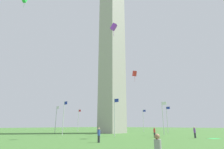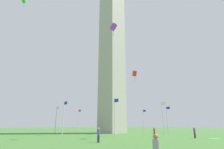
% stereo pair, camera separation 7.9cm
% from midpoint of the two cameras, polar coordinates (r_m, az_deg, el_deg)
% --- Properties ---
extents(ground_plane, '(260.00, 260.00, 0.00)m').
position_cam_midpoint_polar(ground_plane, '(50.05, 0.05, -17.97)').
color(ground_plane, '#3D6B2D').
extents(obelisk_monument, '(5.63, 5.63, 51.19)m').
position_cam_midpoint_polar(obelisk_monument, '(55.30, 0.04, 9.58)').
color(obelisk_monument, '#A8A399').
rests_on(obelisk_monument, ground).
extents(flagpole_n, '(1.12, 0.14, 7.02)m').
position_cam_midpoint_polar(flagpole_n, '(41.24, 15.81, -12.48)').
color(flagpole_n, silver).
rests_on(flagpole_n, ground).
extents(flagpole_ne, '(1.12, 0.14, 7.02)m').
position_cam_midpoint_polar(flagpole_ne, '(52.64, 17.04, -12.96)').
color(flagpole_ne, silver).
rests_on(flagpole_ne, ground).
extents(flagpole_e, '(1.12, 0.14, 7.02)m').
position_cam_midpoint_polar(flagpole_e, '(61.75, 9.92, -13.70)').
color(flagpole_e, silver).
rests_on(flagpole_e, ground).
extents(flagpole_se, '(1.12, 0.14, 7.02)m').
position_cam_midpoint_polar(flagpole_se, '(64.94, -0.33, -14.01)').
color(flagpole_se, silver).
rests_on(flagpole_se, ground).
extents(flagpole_s, '(1.12, 0.14, 7.02)m').
position_cam_midpoint_polar(flagpole_s, '(61.20, -10.46, -13.66)').
color(flagpole_s, silver).
rests_on(flagpole_s, ground).
extents(flagpole_sw, '(1.12, 0.14, 7.02)m').
position_cam_midpoint_polar(flagpole_sw, '(51.73, -17.13, -12.92)').
color(flagpole_sw, silver).
rests_on(flagpole_sw, ground).
extents(flagpole_w, '(1.12, 0.14, 7.02)m').
position_cam_midpoint_polar(flagpole_w, '(40.43, -14.92, -12.49)').
color(flagpole_w, silver).
rests_on(flagpole_w, ground).
extents(flagpole_nw, '(1.12, 0.14, 7.02)m').
position_cam_midpoint_polar(flagpole_nw, '(35.07, 0.89, -12.59)').
color(flagpole_nw, silver).
rests_on(flagpole_nw, ground).
extents(person_purple_shirt, '(0.32, 0.32, 1.77)m').
position_cam_midpoint_polar(person_purple_shirt, '(33.57, 24.61, -16.23)').
color(person_purple_shirt, '#2D2D38').
rests_on(person_purple_shirt, ground).
extents(person_blue_shirt, '(0.32, 0.32, 1.70)m').
position_cam_midpoint_polar(person_blue_shirt, '(23.03, -4.17, -18.50)').
color(person_blue_shirt, '#2D2D38').
rests_on(person_blue_shirt, ground).
extents(person_red_shirt, '(0.32, 0.32, 1.67)m').
position_cam_midpoint_polar(person_red_shirt, '(32.62, 13.26, -17.34)').
color(person_red_shirt, '#2D2D38').
rests_on(person_red_shirt, ground).
extents(kite_red_box, '(1.34, 1.13, 2.90)m').
position_cam_midpoint_polar(kite_red_box, '(46.65, 7.15, 0.31)').
color(kite_red_box, red).
extents(kite_green_box, '(1.01, 1.02, 2.07)m').
position_cam_midpoint_polar(kite_green_box, '(37.53, -25.76, 20.34)').
color(kite_green_box, green).
extents(kite_purple_box, '(1.41, 1.10, 2.61)m').
position_cam_midpoint_polar(kite_purple_box, '(34.37, 0.53, 14.72)').
color(kite_purple_box, purple).
extents(picnic_blanket_near_first_person, '(2.19, 2.28, 0.01)m').
position_cam_midpoint_polar(picnic_blanket_near_first_person, '(33.74, 29.56, -17.14)').
color(picnic_blanket_near_first_person, green).
rests_on(picnic_blanket_near_first_person, ground).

